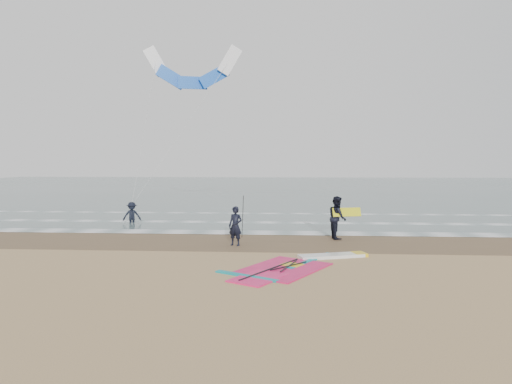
# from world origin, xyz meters

# --- Properties ---
(ground) EXTENTS (120.00, 120.00, 0.00)m
(ground) POSITION_xyz_m (0.00, 0.00, 0.00)
(ground) COLOR tan
(ground) RESTS_ON ground
(sea_water) EXTENTS (120.00, 80.00, 0.02)m
(sea_water) POSITION_xyz_m (0.00, 48.00, 0.01)
(sea_water) COLOR #47605E
(sea_water) RESTS_ON ground
(wet_sand_band) EXTENTS (120.00, 5.00, 0.01)m
(wet_sand_band) POSITION_xyz_m (0.00, 6.00, 0.00)
(wet_sand_band) COLOR brown
(wet_sand_band) RESTS_ON ground
(foam_waterline) EXTENTS (120.00, 9.15, 0.02)m
(foam_waterline) POSITION_xyz_m (0.00, 10.44, 0.03)
(foam_waterline) COLOR white
(foam_waterline) RESTS_ON ground
(windsurf_rig) EXTENTS (5.15, 4.88, 0.12)m
(windsurf_rig) POSITION_xyz_m (1.48, 1.36, 0.03)
(windsurf_rig) COLOR white
(windsurf_rig) RESTS_ON ground
(person_standing) EXTENTS (0.69, 0.57, 1.62)m
(person_standing) POSITION_xyz_m (-1.00, 4.85, 0.81)
(person_standing) COLOR black
(person_standing) RESTS_ON ground
(person_walking) EXTENTS (0.84, 1.02, 1.91)m
(person_walking) POSITION_xyz_m (3.33, 6.82, 0.96)
(person_walking) COLOR black
(person_walking) RESTS_ON ground
(person_wading) EXTENTS (1.13, 0.88, 1.54)m
(person_wading) POSITION_xyz_m (-7.58, 11.33, 0.77)
(person_wading) COLOR black
(person_wading) RESTS_ON ground
(held_pole) EXTENTS (0.17, 0.86, 1.82)m
(held_pole) POSITION_xyz_m (-0.70, 4.85, 1.19)
(held_pole) COLOR black
(held_pole) RESTS_ON ground
(carried_kiteboard) EXTENTS (1.30, 0.51, 0.39)m
(carried_kiteboard) POSITION_xyz_m (3.73, 6.72, 1.21)
(carried_kiteboard) COLOR yellow
(carried_kiteboard) RESTS_ON ground
(surf_kite) EXTENTS (6.14, 3.66, 9.64)m
(surf_kite) POSITION_xyz_m (-4.75, 14.64, 8.96)
(surf_kite) COLOR white
(surf_kite) RESTS_ON ground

